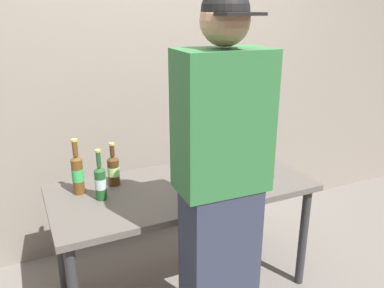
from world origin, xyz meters
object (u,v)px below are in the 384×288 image
object	(u,v)px
laptop	(237,165)
beer_bottle_amber	(78,173)
beer_bottle_dark	(100,182)
coffee_mug	(195,175)
beer_bottle_brown	(113,169)
person_figure	(221,194)

from	to	relation	value
laptop	beer_bottle_amber	xyz separation A→B (m)	(-0.97, 0.11, 0.08)
beer_bottle_amber	laptop	bearing A→B (deg)	-6.70
beer_bottle_dark	coffee_mug	bearing A→B (deg)	-3.06
beer_bottle_amber	beer_bottle_brown	size ratio (longest dim) A/B	1.23
beer_bottle_dark	beer_bottle_brown	xyz separation A→B (m)	(0.11, 0.15, -0.01)
person_figure	beer_bottle_dark	bearing A→B (deg)	126.51
laptop	beer_bottle_dark	xyz separation A→B (m)	(-0.87, -0.01, 0.06)
beer_bottle_dark	person_figure	xyz separation A→B (m)	(0.43, -0.58, 0.09)
beer_bottle_amber	person_figure	world-z (taller)	person_figure
person_figure	laptop	bearing A→B (deg)	52.77
beer_bottle_dark	person_figure	bearing A→B (deg)	-53.49
beer_bottle_amber	person_figure	bearing A→B (deg)	-53.18
beer_bottle_brown	person_figure	distance (m)	0.80
laptop	beer_bottle_amber	bearing A→B (deg)	173.30
beer_bottle_brown	person_figure	world-z (taller)	person_figure
beer_bottle_amber	beer_bottle_dark	bearing A→B (deg)	-51.78
beer_bottle_dark	beer_bottle_amber	size ratio (longest dim) A/B	0.89
laptop	coffee_mug	bearing A→B (deg)	-172.63
person_figure	beer_bottle_brown	bearing A→B (deg)	113.45
beer_bottle_brown	coffee_mug	bearing A→B (deg)	-22.25
person_figure	coffee_mug	bearing A→B (deg)	76.67
beer_bottle_brown	beer_bottle_dark	bearing A→B (deg)	-125.89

